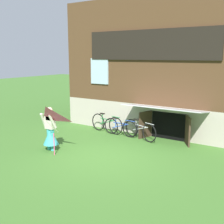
% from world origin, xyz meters
% --- Properties ---
extents(ground_plane, '(60.00, 60.00, 0.00)m').
position_xyz_m(ground_plane, '(0.00, 0.00, 0.00)').
color(ground_plane, '#3D6B28').
extents(log_house, '(8.28, 6.34, 5.49)m').
position_xyz_m(log_house, '(0.00, 5.61, 2.75)').
color(log_house, '#ADA393').
rests_on(log_house, ground_plane).
extents(person, '(0.60, 0.52, 1.50)m').
position_xyz_m(person, '(-1.95, -0.48, 0.63)').
color(person, teal).
rests_on(person, ground_plane).
extents(kite, '(0.91, 0.89, 1.55)m').
position_xyz_m(kite, '(-1.58, -1.01, 1.24)').
color(kite, '#E54C7F').
rests_on(kite, ground_plane).
extents(bicycle_silver, '(1.62, 0.58, 0.77)m').
position_xyz_m(bicycle_silver, '(-0.00, 2.36, 0.37)').
color(bicycle_silver, black).
rests_on(bicycle_silver, ground_plane).
extents(bicycle_blue, '(1.58, 0.10, 0.72)m').
position_xyz_m(bicycle_blue, '(-0.93, 2.40, 0.35)').
color(bicycle_blue, black).
rests_on(bicycle_blue, ground_plane).
extents(bicycle_green, '(1.74, 0.33, 0.80)m').
position_xyz_m(bicycle_green, '(-1.66, 2.49, 0.39)').
color(bicycle_green, black).
rests_on(bicycle_green, ground_plane).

